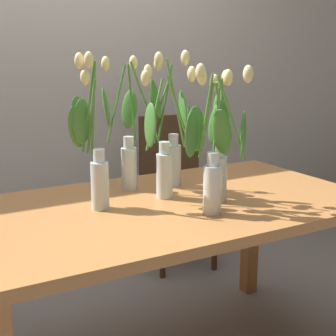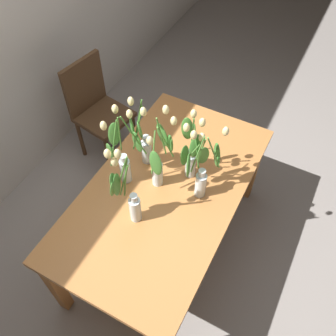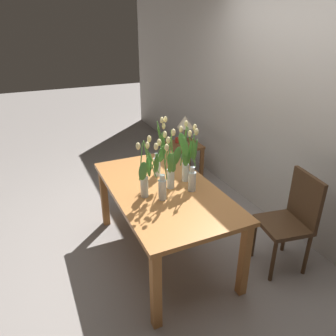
{
  "view_description": "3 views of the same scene",
  "coord_description": "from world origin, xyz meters",
  "px_view_note": "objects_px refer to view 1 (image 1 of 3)",
  "views": [
    {
      "loc": [
        -0.92,
        -1.62,
        1.31
      ],
      "look_at": [
        -0.04,
        -0.07,
        0.9
      ],
      "focal_mm": 52.81,
      "sensor_mm": 36.0,
      "label": 1
    },
    {
      "loc": [
        -1.15,
        -0.63,
        2.59
      ],
      "look_at": [
        -0.01,
        -0.02,
        0.97
      ],
      "focal_mm": 38.8,
      "sensor_mm": 36.0,
      "label": 2
    },
    {
      "loc": [
        2.35,
        -1.03,
        2.13
      ],
      "look_at": [
        -0.03,
        0.06,
        0.92
      ],
      "focal_mm": 34.32,
      "sensor_mm": 36.0,
      "label": 3
    }
  ],
  "objects_px": {
    "dining_chair": "(175,181)",
    "tulip_vase_4": "(213,153)",
    "dining_table": "(169,224)",
    "tulip_vase_5": "(169,147)",
    "tulip_vase_0": "(130,137)",
    "tulip_vase_2": "(92,152)",
    "tulip_vase_1": "(219,157)",
    "tulip_vase_3": "(167,145)"
  },
  "relations": [
    {
      "from": "dining_chair",
      "to": "tulip_vase_4",
      "type": "bearing_deg",
      "value": -114.14
    },
    {
      "from": "dining_table",
      "to": "tulip_vase_5",
      "type": "distance_m",
      "value": 0.31
    },
    {
      "from": "tulip_vase_0",
      "to": "tulip_vase_2",
      "type": "height_order",
      "value": "same"
    },
    {
      "from": "tulip_vase_1",
      "to": "dining_chair",
      "type": "distance_m",
      "value": 1.24
    },
    {
      "from": "tulip_vase_4",
      "to": "tulip_vase_5",
      "type": "xyz_separation_m",
      "value": [
        -0.05,
        0.23,
        -0.01
      ]
    },
    {
      "from": "tulip_vase_0",
      "to": "dining_table",
      "type": "bearing_deg",
      "value": -79.85
    },
    {
      "from": "dining_table",
      "to": "tulip_vase_0",
      "type": "bearing_deg",
      "value": 100.15
    },
    {
      "from": "dining_table",
      "to": "tulip_vase_2",
      "type": "bearing_deg",
      "value": 163.36
    },
    {
      "from": "tulip_vase_3",
      "to": "tulip_vase_5",
      "type": "relative_size",
      "value": 0.95
    },
    {
      "from": "tulip_vase_0",
      "to": "tulip_vase_5",
      "type": "height_order",
      "value": "tulip_vase_5"
    },
    {
      "from": "dining_table",
      "to": "tulip_vase_2",
      "type": "xyz_separation_m",
      "value": [
        -0.28,
        0.08,
        0.3
      ]
    },
    {
      "from": "tulip_vase_0",
      "to": "tulip_vase_1",
      "type": "height_order",
      "value": "tulip_vase_0"
    },
    {
      "from": "tulip_vase_0",
      "to": "tulip_vase_1",
      "type": "distance_m",
      "value": 0.41
    },
    {
      "from": "tulip_vase_0",
      "to": "tulip_vase_2",
      "type": "relative_size",
      "value": 1.0
    },
    {
      "from": "tulip_vase_0",
      "to": "dining_chair",
      "type": "height_order",
      "value": "tulip_vase_0"
    },
    {
      "from": "dining_table",
      "to": "tulip_vase_5",
      "type": "bearing_deg",
      "value": 59.39
    },
    {
      "from": "tulip_vase_4",
      "to": "tulip_vase_0",
      "type": "bearing_deg",
      "value": 106.53
    },
    {
      "from": "tulip_vase_1",
      "to": "tulip_vase_5",
      "type": "xyz_separation_m",
      "value": [
        -0.14,
        0.15,
        0.03
      ]
    },
    {
      "from": "tulip_vase_5",
      "to": "dining_chair",
      "type": "relative_size",
      "value": 0.63
    },
    {
      "from": "tulip_vase_0",
      "to": "tulip_vase_2",
      "type": "xyz_separation_m",
      "value": [
        -0.24,
        -0.17,
        -0.01
      ]
    },
    {
      "from": "tulip_vase_4",
      "to": "dining_chair",
      "type": "height_order",
      "value": "tulip_vase_4"
    },
    {
      "from": "tulip_vase_2",
      "to": "tulip_vase_4",
      "type": "height_order",
      "value": "tulip_vase_2"
    },
    {
      "from": "tulip_vase_1",
      "to": "tulip_vase_3",
      "type": "relative_size",
      "value": 0.92
    },
    {
      "from": "tulip_vase_3",
      "to": "tulip_vase_5",
      "type": "distance_m",
      "value": 0.19
    },
    {
      "from": "tulip_vase_2",
      "to": "dining_chair",
      "type": "xyz_separation_m",
      "value": [
        0.89,
        0.91,
        -0.43
      ]
    },
    {
      "from": "dining_table",
      "to": "tulip_vase_1",
      "type": "height_order",
      "value": "tulip_vase_1"
    },
    {
      "from": "dining_chair",
      "to": "tulip_vase_2",
      "type": "bearing_deg",
      "value": -134.41
    },
    {
      "from": "tulip_vase_2",
      "to": "tulip_vase_5",
      "type": "relative_size",
      "value": 0.99
    },
    {
      "from": "dining_table",
      "to": "tulip_vase_0",
      "type": "relative_size",
      "value": 2.76
    },
    {
      "from": "tulip_vase_2",
      "to": "tulip_vase_4",
      "type": "relative_size",
      "value": 1.07
    },
    {
      "from": "tulip_vase_4",
      "to": "tulip_vase_2",
      "type": "bearing_deg",
      "value": 143.99
    },
    {
      "from": "tulip_vase_4",
      "to": "tulip_vase_3",
      "type": "bearing_deg",
      "value": 85.27
    },
    {
      "from": "tulip_vase_0",
      "to": "tulip_vase_1",
      "type": "bearing_deg",
      "value": -57.99
    },
    {
      "from": "tulip_vase_3",
      "to": "tulip_vase_5",
      "type": "xyz_separation_m",
      "value": [
        -0.09,
        -0.17,
        0.03
      ]
    },
    {
      "from": "tulip_vase_2",
      "to": "tulip_vase_5",
      "type": "distance_m",
      "value": 0.31
    },
    {
      "from": "tulip_vase_2",
      "to": "tulip_vase_3",
      "type": "bearing_deg",
      "value": 18.9
    },
    {
      "from": "tulip_vase_3",
      "to": "dining_chair",
      "type": "relative_size",
      "value": 0.6
    },
    {
      "from": "tulip_vase_1",
      "to": "tulip_vase_2",
      "type": "height_order",
      "value": "tulip_vase_2"
    },
    {
      "from": "dining_table",
      "to": "tulip_vase_1",
      "type": "bearing_deg",
      "value": -28.93
    },
    {
      "from": "tulip_vase_3",
      "to": "tulip_vase_4",
      "type": "relative_size",
      "value": 1.04
    },
    {
      "from": "tulip_vase_0",
      "to": "tulip_vase_4",
      "type": "bearing_deg",
      "value": -73.47
    },
    {
      "from": "tulip_vase_2",
      "to": "dining_chair",
      "type": "bearing_deg",
      "value": 45.59
    }
  ]
}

